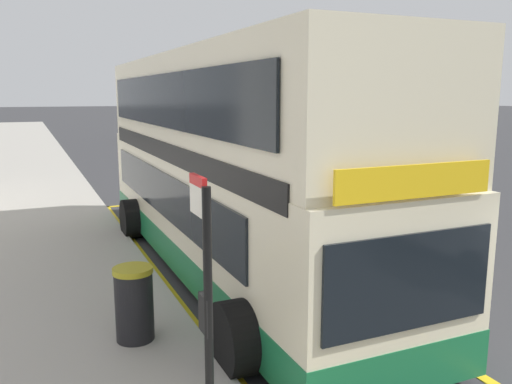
# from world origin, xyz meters

# --- Properties ---
(ground_plane) EXTENTS (260.00, 260.00, 0.00)m
(ground_plane) POSITION_xyz_m (0.00, 32.00, 0.00)
(ground_plane) COLOR #333335
(pavement_near) EXTENTS (6.00, 76.00, 0.14)m
(pavement_near) POSITION_xyz_m (-7.00, 32.00, 0.07)
(pavement_near) COLOR #A39E93
(pavement_near) RESTS_ON ground
(double_decker_bus) EXTENTS (3.27, 11.46, 4.40)m
(double_decker_bus) POSITION_xyz_m (-2.46, 7.29, 2.07)
(double_decker_bus) COLOR beige
(double_decker_bus) RESTS_ON ground
(bus_bay_markings) EXTENTS (3.10, 14.29, 0.01)m
(bus_bay_markings) POSITION_xyz_m (-2.45, 7.43, 0.01)
(bus_bay_markings) COLOR gold
(bus_bay_markings) RESTS_ON ground
(bus_stop_sign) EXTENTS (0.09, 0.51, 2.70)m
(bus_stop_sign) POSITION_xyz_m (-4.66, 1.99, 1.73)
(bus_stop_sign) COLOR black
(bus_stop_sign) RESTS_ON pavement_near
(parked_car_maroon_ahead) EXTENTS (2.09, 4.20, 1.62)m
(parked_car_maroon_ahead) POSITION_xyz_m (2.71, 38.06, 0.80)
(parked_car_maroon_ahead) COLOR maroon
(parked_car_maroon_ahead) RESTS_ON ground
(litter_bin) EXTENTS (0.57, 0.57, 1.08)m
(litter_bin) POSITION_xyz_m (-4.94, 4.44, 0.68)
(litter_bin) COLOR black
(litter_bin) RESTS_ON pavement_near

